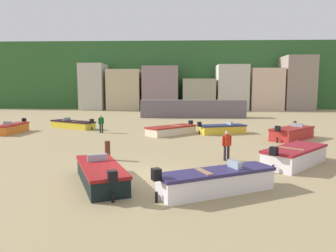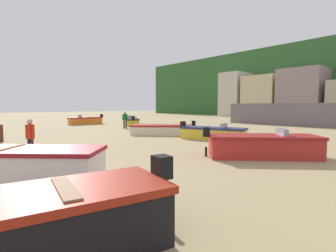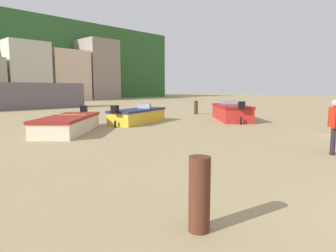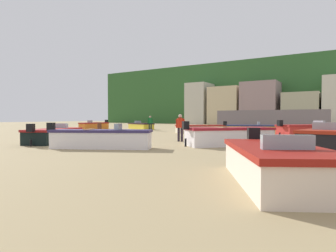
# 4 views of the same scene
# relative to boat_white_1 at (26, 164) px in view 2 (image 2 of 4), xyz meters

# --- Properties ---
(harbor_pier) EXTENTS (14.62, 2.40, 2.46)m
(harbor_pier) POSITION_rel_boat_white_1_xyz_m (-3.89, 27.49, 0.76)
(harbor_pier) COLOR slate
(harbor_pier) RESTS_ON ground
(townhouse_far_left) EXTENTS (4.60, 6.23, 8.96)m
(townhouse_far_left) POSITION_rel_boat_white_1_xyz_m (-22.67, 44.61, 4.01)
(townhouse_far_left) COLOR beige
(townhouse_far_left) RESTS_ON ground
(townhouse_left) EXTENTS (6.34, 6.14, 7.81)m
(townhouse_left) POSITION_rel_boat_white_1_xyz_m (-16.50, 44.56, 3.43)
(townhouse_left) COLOR #C8B68C
(townhouse_left) RESTS_ON ground
(townhouse_centre_left) EXTENTS (6.85, 6.69, 8.43)m
(townhouse_centre_left) POSITION_rel_boat_white_1_xyz_m (-9.42, 44.84, 3.74)
(townhouse_centre_left) COLOR gray
(townhouse_centre_left) RESTS_ON ground
(boat_white_1) EXTENTS (4.21, 4.26, 1.24)m
(boat_white_1) POSITION_rel_boat_white_1_xyz_m (0.00, 0.00, 0.00)
(boat_white_1) COLOR white
(boat_white_1) RESTS_ON ground
(boat_yellow_3) EXTENTS (5.23, 3.88, 1.07)m
(boat_yellow_3) POSITION_rel_boat_white_1_xyz_m (-16.62, 14.69, -0.08)
(boat_yellow_3) COLOR gold
(boat_yellow_3) RESTS_ON ground
(boat_cream_4) EXTENTS (4.50, 4.39, 1.05)m
(boat_cream_4) POSITION_rel_boat_white_1_xyz_m (-6.55, 10.71, -0.10)
(boat_cream_4) COLOR beige
(boat_cream_4) RESTS_ON ground
(boat_red_5) EXTENTS (4.33, 4.32, 1.25)m
(boat_red_5) POSITION_rel_boat_white_1_xyz_m (2.92, 8.27, 0.01)
(boat_red_5) COLOR #B32622
(boat_red_5) RESTS_ON ground
(boat_orange_6) EXTENTS (1.32, 4.13, 1.16)m
(boat_orange_6) POSITION_rel_boat_white_1_xyz_m (-20.78, 10.96, -0.03)
(boat_orange_6) COLOR orange
(boat_orange_6) RESTS_ON ground
(boat_yellow_7) EXTENTS (4.42, 2.59, 1.11)m
(boat_yellow_7) POSITION_rel_boat_white_1_xyz_m (-2.06, 11.23, -0.06)
(boat_yellow_7) COLOR gold
(boat_yellow_7) RESTS_ON ground
(boat_black_9) EXTENTS (2.16, 4.27, 1.28)m
(boat_black_9) POSITION_rel_boat_white_1_xyz_m (4.50, -0.95, 0.02)
(boat_black_9) COLOR black
(boat_black_9) RESTS_ON ground
(mooring_post_mid_beach) EXTENTS (0.30, 0.30, 1.04)m
(mooring_post_mid_beach) POSITION_rel_boat_white_1_xyz_m (-9.82, 0.83, 0.05)
(mooring_post_mid_beach) COLOR #512A1A
(mooring_post_mid_beach) RESTS_ON ground
(beach_walker_foreground) EXTENTS (0.48, 0.48, 1.62)m
(beach_walker_foreground) POSITION_rel_boat_white_1_xyz_m (-12.88, 11.44, 0.48)
(beach_walker_foreground) COLOR black
(beach_walker_foreground) RESTS_ON ground
(beach_walker_distant) EXTENTS (0.54, 0.41, 1.62)m
(beach_walker_distant) POSITION_rel_boat_white_1_xyz_m (-3.31, 0.92, 0.48)
(beach_walker_distant) COLOR black
(beach_walker_distant) RESTS_ON ground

